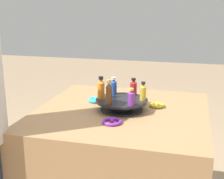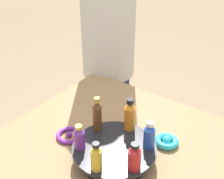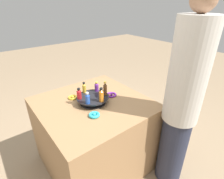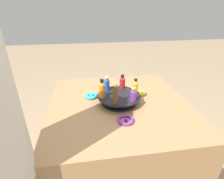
# 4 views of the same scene
# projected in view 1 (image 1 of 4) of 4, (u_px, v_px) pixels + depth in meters

# --- Properties ---
(party_table) EXTENTS (0.97, 0.97, 0.76)m
(party_table) POSITION_uv_depth(u_px,v_px,m) (121.00, 169.00, 1.89)
(party_table) COLOR #9E754C
(party_table) RESTS_ON ground_plane
(display_stand) EXTENTS (0.30, 0.30, 0.06)m
(display_stand) POSITION_uv_depth(u_px,v_px,m) (122.00, 104.00, 1.78)
(display_stand) COLOR black
(display_stand) RESTS_ON party_table
(bottle_blue) EXTENTS (0.04, 0.04, 0.10)m
(bottle_blue) POSITION_uv_depth(u_px,v_px,m) (114.00, 86.00, 1.87)
(bottle_blue) COLOR #234CAD
(bottle_blue) RESTS_ON display_stand
(bottle_orange) EXTENTS (0.04, 0.04, 0.13)m
(bottle_orange) POSITION_uv_depth(u_px,v_px,m) (101.00, 89.00, 1.77)
(bottle_orange) COLOR orange
(bottle_orange) RESTS_ON display_stand
(bottle_brown) EXTENTS (0.03, 0.03, 0.14)m
(bottle_brown) POSITION_uv_depth(u_px,v_px,m) (109.00, 93.00, 1.67)
(bottle_brown) COLOR brown
(bottle_brown) RESTS_ON display_stand
(bottle_purple) EXTENTS (0.04, 0.04, 0.09)m
(bottle_purple) POSITION_uv_depth(u_px,v_px,m) (131.00, 98.00, 1.66)
(bottle_purple) COLOR #702D93
(bottle_purple) RESTS_ON display_stand
(bottle_gold) EXTENTS (0.04, 0.04, 0.11)m
(bottle_gold) POSITION_uv_depth(u_px,v_px,m) (143.00, 92.00, 1.75)
(bottle_gold) COLOR gold
(bottle_gold) RESTS_ON display_stand
(bottle_red) EXTENTS (0.04, 0.04, 0.10)m
(bottle_red) POSITION_uv_depth(u_px,v_px,m) (133.00, 87.00, 1.85)
(bottle_red) COLOR #B21E23
(bottle_red) RESTS_ON display_stand
(ribbon_bow_teal) EXTENTS (0.09, 0.09, 0.04)m
(ribbon_bow_teal) POSITION_uv_depth(u_px,v_px,m) (96.00, 100.00, 1.94)
(ribbon_bow_teal) COLOR #2DB7CC
(ribbon_bow_teal) RESTS_ON party_table
(ribbon_bow_purple) EXTENTS (0.10, 0.10, 0.02)m
(ribbon_bow_purple) POSITION_uv_depth(u_px,v_px,m) (112.00, 122.00, 1.58)
(ribbon_bow_purple) COLOR purple
(ribbon_bow_purple) RESTS_ON party_table
(ribbon_bow_gold) EXTENTS (0.09, 0.09, 0.03)m
(ribbon_bow_gold) POSITION_uv_depth(u_px,v_px,m) (157.00, 105.00, 1.84)
(ribbon_bow_gold) COLOR gold
(ribbon_bow_gold) RESTS_ON party_table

